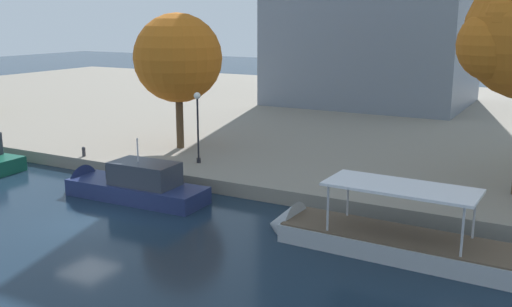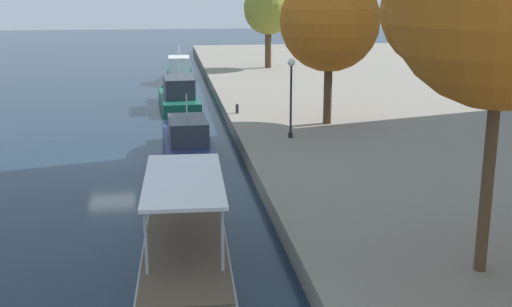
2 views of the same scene
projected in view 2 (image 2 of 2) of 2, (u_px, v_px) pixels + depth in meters
ground_plane at (110, 159)px, 35.87m from camera, size 220.00×220.00×0.00m
motor_yacht_0 at (179, 74)px, 64.78m from camera, size 8.11×2.60×4.46m
motor_yacht_1 at (178, 97)px, 51.42m from camera, size 9.97×3.17×4.56m
motor_yacht_2 at (187, 142)px, 37.23m from camera, size 9.21×2.79×4.41m
tour_boat_3 at (186, 241)px, 23.47m from camera, size 11.39×3.14×4.09m
mooring_bollard_0 at (237, 108)px, 44.25m from camera, size 0.24×0.24×0.65m
lamp_post at (291, 87)px, 36.49m from camera, size 0.43×0.43×4.50m
tree_3 at (329, 22)px, 39.68m from camera, size 6.09×6.09×9.36m
tree_4 at (267, 9)px, 67.23m from camera, size 5.07×5.11×8.50m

